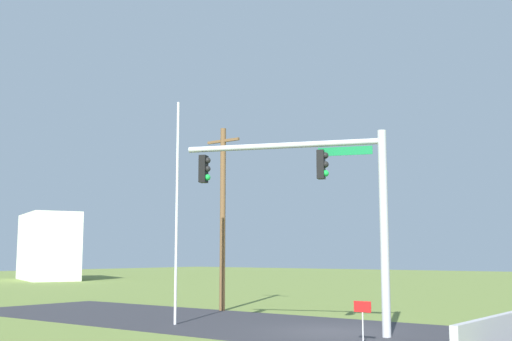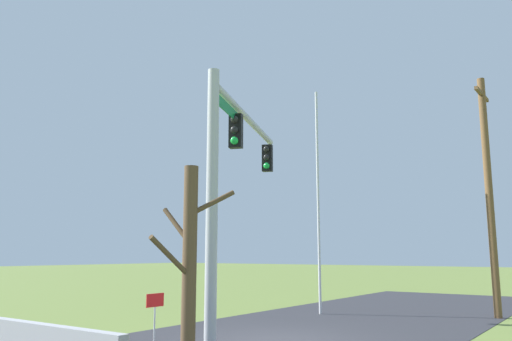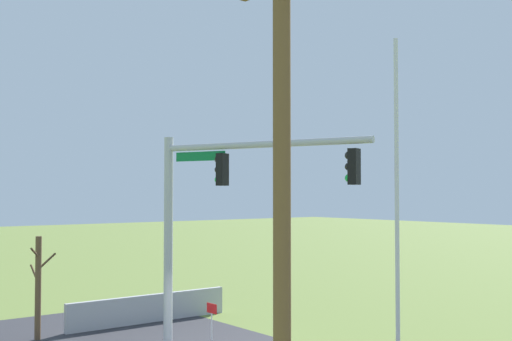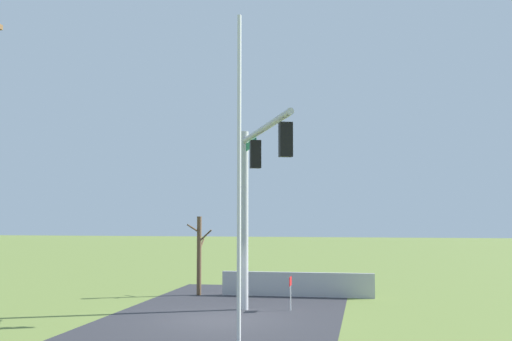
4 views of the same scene
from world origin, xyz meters
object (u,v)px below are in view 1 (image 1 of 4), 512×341
Objects in this scene: utility_pole at (223,215)px; distant_building at (48,247)px; open_sign at (363,312)px; flagpole at (177,211)px; signal_mast at (328,193)px.

distant_building is at bearing 156.38° from utility_pole.
open_sign is (10.38, -5.81, -3.52)m from utility_pole.
flagpole is 6.04m from utility_pole.
utility_pole is at bearing 113.82° from flagpole.
signal_mast is 0.78× the size of flagpole.
open_sign is (1.75, -1.03, -3.70)m from signal_mast.
distant_building is at bearing 155.33° from signal_mast.
signal_mast is 4.22m from open_sign.
flagpole is at bearing -66.18° from utility_pole.
flagpole is 0.85× the size of distant_building.
utility_pole reaches higher than flagpole.
utility_pole is (-8.64, 4.78, -0.17)m from signal_mast.
utility_pole is 40.42m from distant_building.
utility_pole reaches higher than open_sign.
open_sign is at bearing 178.95° from distant_building.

